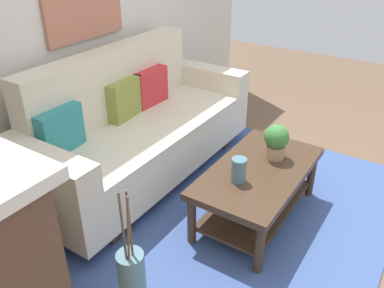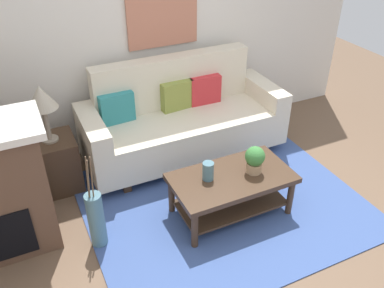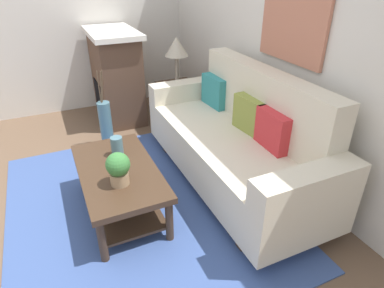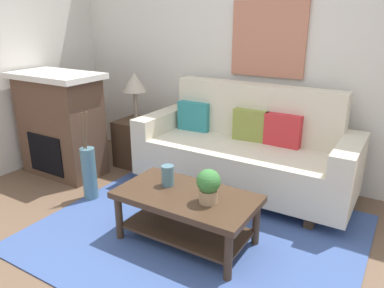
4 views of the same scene
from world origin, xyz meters
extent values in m
plane|color=brown|center=(0.00, 0.00, 0.00)|extent=(9.04, 9.04, 0.00)
cube|color=silver|center=(0.00, 1.99, 1.35)|extent=(5.04, 0.10, 2.70)
cube|color=#3D5693|center=(0.00, 0.50, 0.01)|extent=(2.58, 2.16, 0.01)
cube|color=beige|center=(0.00, 1.39, 0.32)|extent=(1.79, 0.84, 0.40)
cube|color=beige|center=(0.00, 1.71, 0.80)|extent=(1.79, 0.20, 0.56)
cube|color=beige|center=(-0.99, 1.39, 0.42)|extent=(0.20, 0.84, 0.60)
cube|color=beige|center=(0.99, 1.39, 0.42)|extent=(0.20, 0.84, 0.60)
cube|color=#422D1E|center=(-0.79, 1.39, 0.06)|extent=(0.08, 0.74, 0.12)
cube|color=#422D1E|center=(0.79, 1.39, 0.06)|extent=(0.08, 0.74, 0.12)
cube|color=teal|center=(-0.68, 1.58, 0.68)|extent=(0.37, 0.14, 0.32)
cube|color=olive|center=(0.00, 1.58, 0.68)|extent=(0.37, 0.15, 0.32)
cube|color=red|center=(0.34, 1.58, 0.68)|extent=(0.36, 0.13, 0.32)
cube|color=#422D1E|center=(-0.01, 0.35, 0.41)|extent=(1.10, 0.60, 0.05)
cube|color=#422D1E|center=(-0.01, 0.35, 0.12)|extent=(0.98, 0.50, 0.02)
cylinder|color=#422D1E|center=(-0.50, 0.10, 0.19)|extent=(0.06, 0.06, 0.38)
cylinder|color=#422D1E|center=(0.48, 0.10, 0.19)|extent=(0.06, 0.06, 0.38)
cylinder|color=#422D1E|center=(-0.50, 0.60, 0.19)|extent=(0.06, 0.06, 0.38)
cylinder|color=#422D1E|center=(0.48, 0.60, 0.19)|extent=(0.06, 0.06, 0.38)
cylinder|color=slate|center=(-0.22, 0.40, 0.52)|extent=(0.10, 0.10, 0.17)
cylinder|color=tan|center=(0.20, 0.32, 0.48)|extent=(0.14, 0.14, 0.10)
sphere|color=#3A7C3A|center=(0.20, 0.32, 0.60)|extent=(0.18, 0.18, 0.18)
cube|color=#422D1E|center=(-1.39, 1.44, 0.28)|extent=(0.44, 0.44, 0.56)
cylinder|color=gray|center=(-1.39, 1.44, 0.57)|extent=(0.16, 0.16, 0.02)
cylinder|color=gray|center=(-1.39, 1.44, 0.74)|extent=(0.05, 0.05, 0.35)
cone|color=#B2A893|center=(-1.39, 1.44, 1.02)|extent=(0.28, 0.28, 0.22)
cube|color=black|center=(-1.97, 0.56, 0.30)|extent=(0.52, 0.02, 0.44)
cylinder|color=slate|center=(-1.22, 0.48, 0.27)|extent=(0.14, 0.14, 0.54)
cylinder|color=brown|center=(-1.20, 0.48, 0.72)|extent=(0.04, 0.04, 0.36)
cylinder|color=brown|center=(-1.23, 0.50, 0.72)|extent=(0.04, 0.05, 0.36)
cylinder|color=brown|center=(-1.23, 0.47, 0.72)|extent=(0.04, 0.02, 0.36)
cube|color=#B77056|center=(0.00, 1.92, 1.51)|extent=(0.79, 0.03, 0.76)
camera|label=1|loc=(-2.27, -0.56, 1.96)|focal=37.42mm
camera|label=2|loc=(-1.58, -2.15, 2.67)|focal=38.36mm
camera|label=3|loc=(2.27, -0.03, 1.89)|focal=30.83mm
camera|label=4|loc=(1.37, -1.84, 1.75)|focal=34.53mm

